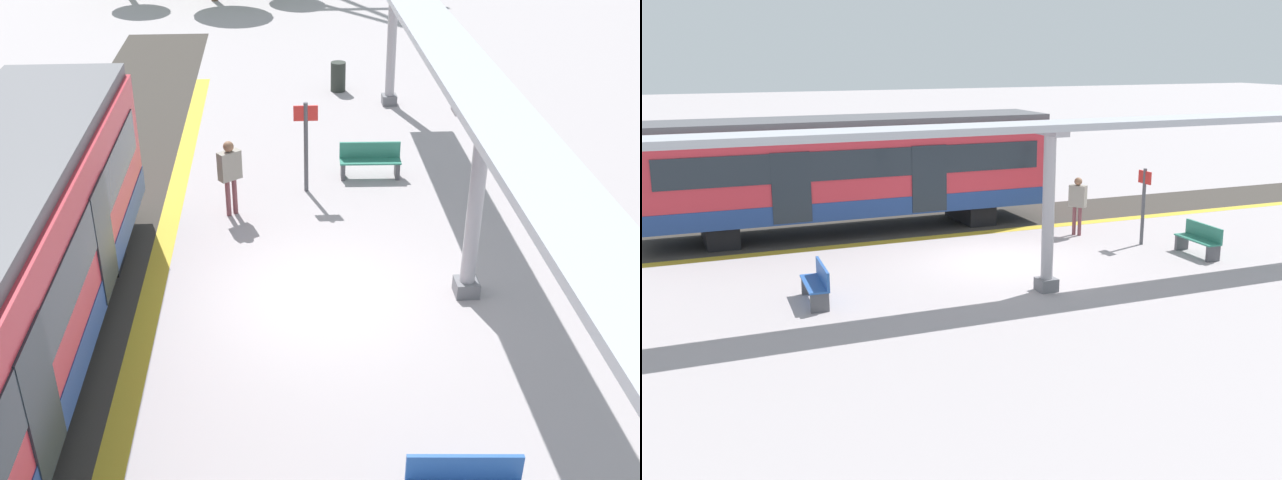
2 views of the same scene
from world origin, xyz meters
TOP-DOWN VIEW (x-y plane):
  - ground_plane at (0.00, 0.00)m, footprint 176.00×176.00m
  - tactile_edge_strip at (-3.07, 0.00)m, footprint 0.45×26.80m
  - trackbed at (-4.90, 0.00)m, footprint 3.20×38.80m
  - canopy_pillar_second at (2.85, -0.09)m, footprint 1.10×0.44m
  - canopy_pillar_third at (2.85, 10.55)m, footprint 1.10×0.44m
  - canopy_beam at (2.85, 0.09)m, footprint 1.20×21.74m
  - bench_mid_platform at (1.64, 5.31)m, footprint 1.51×0.49m
  - trash_bin at (1.37, 11.94)m, footprint 0.48×0.48m
  - platform_info_sign at (0.03, 4.57)m, footprint 0.56×0.10m
  - passenger_waiting_near_edge at (-1.69, 3.45)m, footprint 0.55×0.48m

SIDE VIEW (x-z plane):
  - ground_plane at x=0.00m, z-range 0.00..0.00m
  - trackbed at x=-4.90m, z-range 0.00..0.01m
  - tactile_edge_strip at x=-3.07m, z-range 0.00..0.01m
  - bench_mid_platform at x=1.64m, z-range 0.01..0.87m
  - trash_bin at x=1.37m, z-range 0.00..0.94m
  - passenger_waiting_near_edge at x=-1.69m, z-range 0.22..1.98m
  - platform_info_sign at x=0.03m, z-range 0.23..2.43m
  - canopy_pillar_second at x=2.85m, z-range 0.03..3.76m
  - canopy_pillar_third at x=2.85m, z-range 0.03..3.76m
  - canopy_beam at x=2.85m, z-range 3.73..3.89m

